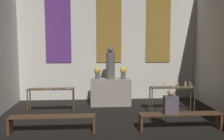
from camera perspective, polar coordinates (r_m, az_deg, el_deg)
wall_back at (r=10.14m, az=-0.74°, el=6.77°), size 7.40×0.16×4.76m
altar at (r=9.32m, az=-0.36°, el=-5.03°), size 1.47×0.70×0.98m
statue at (r=9.17m, az=-0.36°, el=1.34°), size 0.32×0.32×1.21m
flower_vase_left at (r=9.18m, az=-3.34°, el=-0.44°), size 0.26×0.26×0.46m
flower_vase_right at (r=9.25m, az=2.60°, el=-0.39°), size 0.26×0.26×0.46m
candle_rack_left at (r=8.30m, az=-13.72°, el=-4.92°), size 1.48×0.39×1.03m
candle_rack_right at (r=8.59m, az=13.58°, el=-4.53°), size 1.48×0.39×1.04m
pew_back_left at (r=6.70m, az=-13.47°, el=-11.09°), size 2.20×0.36×0.44m
pew_back_right at (r=7.00m, az=15.36°, el=-10.40°), size 2.20×0.36×0.44m
person_seated at (r=6.81m, az=13.27°, el=-7.36°), size 0.36×0.24×0.66m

